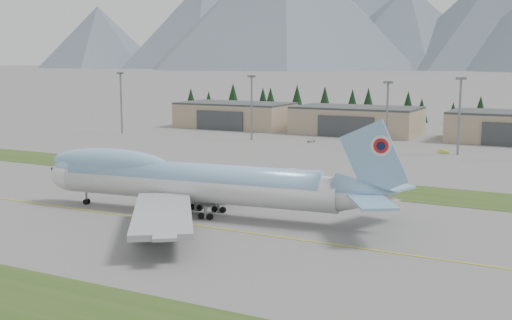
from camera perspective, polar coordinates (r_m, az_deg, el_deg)
The scene contains 10 objects.
ground at distance 116.39m, azimuth -8.18°, elevation -5.41°, with size 7000.00×7000.00×0.00m, color #5E5E5C.
grass_strip_far at distance 154.24m, azimuth 1.62°, elevation -1.82°, with size 400.00×18.00×0.08m, color #2E4719.
taxiway_line_main at distance 116.39m, azimuth -8.18°, elevation -5.41°, with size 400.00×0.40×0.02m, color gold.
boeing_747_freighter at distance 119.85m, azimuth -5.72°, elevation -1.89°, with size 72.18×61.75×18.96m.
hangar_left at distance 278.05m, azimuth -1.88°, elevation 4.03°, with size 48.00×26.60×10.80m.
hangar_center at distance 255.61m, azimuth 8.94°, elevation 3.51°, with size 48.00×26.60×10.80m.
floodlight_masts at distance 210.99m, azimuth 11.31°, elevation 5.22°, with size 201.14×10.26×24.16m.
service_vehicle_a at distance 228.20m, azimuth 4.92°, elevation 1.60°, with size 1.36×3.38×1.15m, color silver.
service_vehicle_b at distance 207.98m, azimuth 16.31°, elevation 0.58°, with size 1.22×3.47×1.14m, color #CEE338.
conifer_belt at distance 314.71m, azimuth 12.76°, elevation 4.71°, with size 274.87×15.65×16.64m.
Camera 1 is at (66.34, -91.34, 28.31)m, focal length 45.00 mm.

